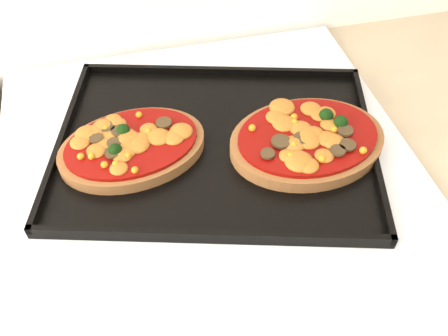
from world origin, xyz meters
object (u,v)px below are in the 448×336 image
object	(u,v)px
baking_tray	(216,142)
pizza_right	(307,139)
stove	(215,309)
pizza_left	(132,145)

from	to	relation	value
baking_tray	pizza_right	world-z (taller)	pizza_right
pizza_right	stove	bearing A→B (deg)	175.63
pizza_left	pizza_right	world-z (taller)	pizza_right
baking_tray	pizza_left	world-z (taller)	pizza_left
stove	pizza_left	distance (m)	0.49
pizza_right	pizza_left	bearing A→B (deg)	168.72
stove	pizza_right	world-z (taller)	pizza_right
stove	pizza_right	size ratio (longest dim) A/B	4.07
stove	baking_tray	world-z (taller)	baking_tray
stove	pizza_left	bearing A→B (deg)	159.98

